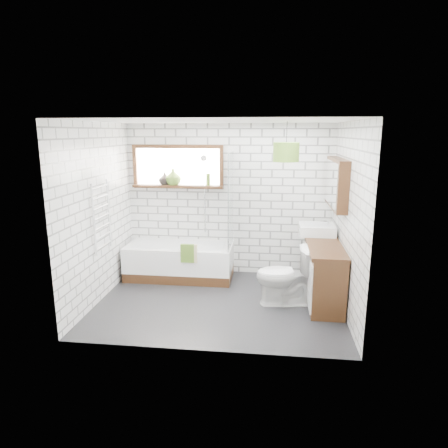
# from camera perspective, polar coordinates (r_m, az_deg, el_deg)

# --- Properties ---
(floor) EXTENTS (3.40, 2.60, 0.01)m
(floor) POSITION_cam_1_polar(r_m,az_deg,el_deg) (5.79, -0.74, -11.13)
(floor) COLOR black
(floor) RESTS_ON ground
(ceiling) EXTENTS (3.40, 2.60, 0.01)m
(ceiling) POSITION_cam_1_polar(r_m,az_deg,el_deg) (5.28, -0.82, 14.56)
(ceiling) COLOR white
(ceiling) RESTS_ON ground
(wall_back) EXTENTS (3.40, 0.01, 2.50)m
(wall_back) POSITION_cam_1_polar(r_m,az_deg,el_deg) (6.67, 0.71, 3.42)
(wall_back) COLOR white
(wall_back) RESTS_ON ground
(wall_front) EXTENTS (3.40, 0.01, 2.50)m
(wall_front) POSITION_cam_1_polar(r_m,az_deg,el_deg) (4.14, -3.16, -2.59)
(wall_front) COLOR white
(wall_front) RESTS_ON ground
(wall_left) EXTENTS (0.01, 2.60, 2.50)m
(wall_left) POSITION_cam_1_polar(r_m,az_deg,el_deg) (5.87, -17.52, 1.48)
(wall_left) COLOR white
(wall_left) RESTS_ON ground
(wall_right) EXTENTS (0.01, 2.60, 2.50)m
(wall_right) POSITION_cam_1_polar(r_m,az_deg,el_deg) (5.44, 17.31, 0.63)
(wall_right) COLOR white
(wall_right) RESTS_ON ground
(window) EXTENTS (1.52, 0.16, 0.68)m
(window) POSITION_cam_1_polar(r_m,az_deg,el_deg) (6.70, -6.64, 8.12)
(window) COLOR black
(window) RESTS_ON wall_back
(towel_radiator) EXTENTS (0.06, 0.52, 1.00)m
(towel_radiator) POSITION_cam_1_polar(r_m,az_deg,el_deg) (5.86, -17.09, 0.99)
(towel_radiator) COLOR white
(towel_radiator) RESTS_ON wall_left
(mirror_cabinet) EXTENTS (0.16, 1.20, 0.70)m
(mirror_cabinet) POSITION_cam_1_polar(r_m,az_deg,el_deg) (5.95, 15.75, 5.65)
(mirror_cabinet) COLOR black
(mirror_cabinet) RESTS_ON wall_right
(shower_riser) EXTENTS (0.02, 0.02, 1.30)m
(shower_riser) POSITION_cam_1_polar(r_m,az_deg,el_deg) (6.66, -2.76, 4.27)
(shower_riser) COLOR silver
(shower_riser) RESTS_ON wall_back
(bathtub) EXTENTS (1.73, 0.76, 0.56)m
(bathtub) POSITION_cam_1_polar(r_m,az_deg,el_deg) (6.66, -6.33, -5.28)
(bathtub) COLOR white
(bathtub) RESTS_ON floor
(shower_screen) EXTENTS (0.02, 0.72, 1.50)m
(shower_screen) POSITION_cam_1_polar(r_m,az_deg,el_deg) (6.27, 0.97, 3.35)
(shower_screen) COLOR white
(shower_screen) RESTS_ON bathtub
(towel_green) EXTENTS (0.21, 0.06, 0.29)m
(towel_green) POSITION_cam_1_polar(r_m,az_deg,el_deg) (6.18, -5.22, -4.19)
(towel_green) COLOR #4A6E21
(towel_green) RESTS_ON bathtub
(towel_beige) EXTENTS (0.22, 0.05, 0.29)m
(towel_beige) POSITION_cam_1_polar(r_m,az_deg,el_deg) (6.18, -4.87, -4.21)
(towel_beige) COLOR #BFB385
(towel_beige) RESTS_ON bathtub
(vanity) EXTENTS (0.47, 1.46, 0.84)m
(vanity) POSITION_cam_1_polar(r_m,az_deg,el_deg) (5.90, 13.97, -6.63)
(vanity) COLOR black
(vanity) RESTS_ON floor
(basin) EXTENTS (0.53, 0.46, 0.15)m
(basin) POSITION_cam_1_polar(r_m,az_deg,el_deg) (6.23, 13.13, -0.77)
(basin) COLOR white
(basin) RESTS_ON vanity
(tap) EXTENTS (0.04, 0.04, 0.17)m
(tap) POSITION_cam_1_polar(r_m,az_deg,el_deg) (6.23, 14.62, -0.29)
(tap) COLOR silver
(tap) RESTS_ON vanity
(toilet) EXTENTS (0.56, 0.86, 0.83)m
(toilet) POSITION_cam_1_polar(r_m,az_deg,el_deg) (5.65, 8.79, -7.32)
(toilet) COLOR white
(toilet) RESTS_ON floor
(vase_olive) EXTENTS (0.28, 0.28, 0.27)m
(vase_olive) POSITION_cam_1_polar(r_m,az_deg,el_deg) (6.71, -7.28, 6.52)
(vase_olive) COLOR #507323
(vase_olive) RESTS_ON window
(vase_dark) EXTENTS (0.23, 0.23, 0.21)m
(vase_dark) POSITION_cam_1_polar(r_m,az_deg,el_deg) (6.75, -8.46, 6.27)
(vase_dark) COLOR black
(vase_dark) RESTS_ON window
(bottle) EXTENTS (0.07, 0.07, 0.20)m
(bottle) POSITION_cam_1_polar(r_m,az_deg,el_deg) (6.59, -2.27, 6.18)
(bottle) COLOR #507323
(bottle) RESTS_ON window
(pendant) EXTENTS (0.35, 0.35, 0.26)m
(pendant) POSITION_cam_1_polar(r_m,az_deg,el_deg) (5.48, 8.87, 10.12)
(pendant) COLOR #4A6E21
(pendant) RESTS_ON ceiling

